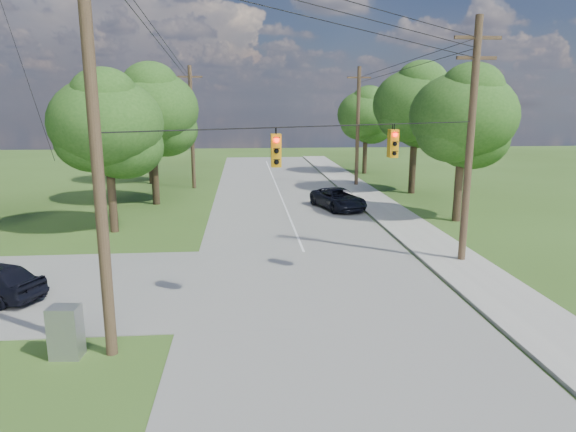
{
  "coord_description": "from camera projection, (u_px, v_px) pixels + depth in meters",
  "views": [
    {
      "loc": [
        -0.78,
        -13.36,
        6.92
      ],
      "look_at": [
        0.81,
        5.0,
        2.9
      ],
      "focal_mm": 32.0,
      "sensor_mm": 36.0,
      "label": 1
    }
  ],
  "objects": [
    {
      "name": "ground",
      "position": [
        275.0,
        354.0,
        14.55
      ],
      "size": [
        140.0,
        140.0,
        0.0
      ],
      "primitive_type": "plane",
      "color": "#34521B",
      "rests_on": "ground"
    },
    {
      "name": "main_road",
      "position": [
        319.0,
        289.0,
        19.58
      ],
      "size": [
        10.0,
        100.0,
        0.03
      ],
      "primitive_type": "cube",
      "color": "gray",
      "rests_on": "ground"
    },
    {
      "name": "sidewalk_east",
      "position": [
        488.0,
        283.0,
        20.13
      ],
      "size": [
        2.6,
        100.0,
        0.12
      ],
      "primitive_type": "cube",
      "color": "#ADABA2",
      "rests_on": "ground"
    },
    {
      "name": "pole_sw",
      "position": [
        95.0,
        132.0,
        13.22
      ],
      "size": [
        2.0,
        0.32,
        12.0
      ],
      "color": "#503A29",
      "rests_on": "ground"
    },
    {
      "name": "pole_ne",
      "position": [
        470.0,
        139.0,
        21.92
      ],
      "size": [
        2.0,
        0.32,
        10.5
      ],
      "color": "#503A29",
      "rests_on": "ground"
    },
    {
      "name": "pole_north_e",
      "position": [
        358.0,
        126.0,
        43.4
      ],
      "size": [
        2.0,
        0.32,
        10.0
      ],
      "color": "#503A29",
      "rests_on": "ground"
    },
    {
      "name": "pole_north_w",
      "position": [
        192.0,
        127.0,
        42.24
      ],
      "size": [
        2.0,
        0.32,
        10.0
      ],
      "color": "#503A29",
      "rests_on": "ground"
    },
    {
      "name": "power_lines",
      "position": [
        291.0,
        55.0,
        23.96
      ],
      "size": [
        13.93,
        29.62,
        4.93
      ],
      "color": "black",
      "rests_on": "ground"
    },
    {
      "name": "traffic_signals",
      "position": [
        339.0,
        146.0,
        17.9
      ],
      "size": [
        4.91,
        3.27,
        1.05
      ],
      "color": "orange",
      "rests_on": "ground"
    },
    {
      "name": "tree_w_near",
      "position": [
        107.0,
        124.0,
        27.21
      ],
      "size": [
        6.0,
        6.0,
        8.4
      ],
      "color": "#473423",
      "rests_on": "ground"
    },
    {
      "name": "tree_w_mid",
      "position": [
        151.0,
        109.0,
        34.95
      ],
      "size": [
        6.4,
        6.4,
        9.22
      ],
      "color": "#473423",
      "rests_on": "ground"
    },
    {
      "name": "tree_w_far",
      "position": [
        148.0,
        112.0,
        44.58
      ],
      "size": [
        6.0,
        6.0,
        8.73
      ],
      "color": "#473423",
      "rests_on": "ground"
    },
    {
      "name": "tree_e_near",
      "position": [
        463.0,
        116.0,
        29.8
      ],
      "size": [
        6.2,
        6.2,
        8.81
      ],
      "color": "#473423",
      "rests_on": "ground"
    },
    {
      "name": "tree_e_mid",
      "position": [
        416.0,
        105.0,
        39.43
      ],
      "size": [
        6.6,
        6.6,
        9.64
      ],
      "color": "#473423",
      "rests_on": "ground"
    },
    {
      "name": "tree_e_far",
      "position": [
        366.0,
        115.0,
        51.24
      ],
      "size": [
        5.8,
        5.8,
        8.32
      ],
      "color": "#473423",
      "rests_on": "ground"
    },
    {
      "name": "car_main_north",
      "position": [
        338.0,
        199.0,
        34.45
      ],
      "size": [
        3.62,
        5.39,
        1.37
      ],
      "primitive_type": "imported",
      "rotation": [
        0.0,
        0.0,
        0.3
      ],
      "color": "black",
      "rests_on": "main_road"
    },
    {
      "name": "control_cabinet",
      "position": [
        66.0,
        332.0,
        14.21
      ],
      "size": [
        0.87,
        0.67,
        1.49
      ],
      "primitive_type": "cube",
      "rotation": [
        0.0,
        0.0,
        -0.09
      ],
      "color": "gray",
      "rests_on": "ground"
    }
  ]
}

